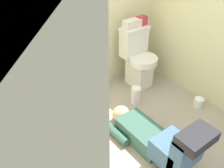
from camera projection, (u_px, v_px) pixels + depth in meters
ground_plane at (137, 144)px, 2.38m from camera, size 2.73×3.15×0.04m
toilet at (138, 58)px, 3.05m from camera, size 0.36×0.46×0.75m
vanity_cabinet at (36, 96)px, 2.30m from camera, size 0.60×0.53×0.82m
faucet at (20, 48)px, 2.14m from camera, size 0.02×0.02×0.10m
person_plumber at (156, 138)px, 2.19m from camera, size 0.39×1.06×0.52m
tissue_box at (132, 24)px, 2.85m from camera, size 0.22×0.11×0.10m
toiletry_bag at (141, 21)px, 2.92m from camera, size 0.12×0.09×0.11m
bottle_blue at (11, 53)px, 2.03m from camera, size 0.05×0.05×0.12m
bottle_clear at (16, 45)px, 2.12m from camera, size 0.05×0.05×0.16m
bottle_white at (22, 44)px, 2.14m from camera, size 0.05×0.05×0.16m
bottle_pink at (32, 45)px, 2.16m from camera, size 0.04×0.04×0.12m
bottle_green at (42, 44)px, 2.16m from camera, size 0.04×0.04×0.15m
paper_towel_roll at (136, 95)px, 2.83m from camera, size 0.11×0.11×0.22m
toilet_paper_roll at (199, 102)px, 2.82m from camera, size 0.11×0.11×0.10m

